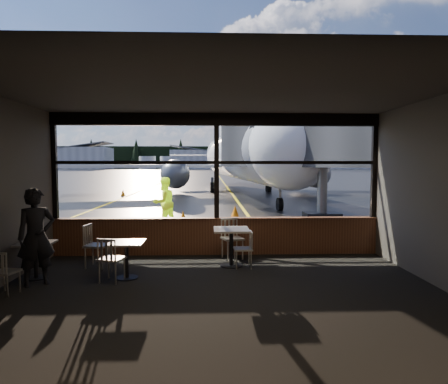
{
  "coord_description": "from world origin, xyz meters",
  "views": [
    {
      "loc": [
        -0.16,
        -9.86,
        2.26
      ],
      "look_at": [
        0.22,
        1.0,
        1.5
      ],
      "focal_mm": 32.0,
      "sensor_mm": 36.0,
      "label": 1
    }
  ],
  "objects": [
    {
      "name": "cone_extra",
      "position": [
        -1.2,
        5.39,
        0.24
      ],
      "size": [
        0.34,
        0.34,
        0.47
      ],
      "primitive_type": "cone",
      "color": "orange",
      "rests_on": "ground_plane"
    },
    {
      "name": "window_transom",
      "position": [
        0.0,
        0.0,
        2.3
      ],
      "size": [
        8.0,
        0.1,
        0.08
      ],
      "primitive_type": "cube",
      "color": "black",
      "rests_on": "ground"
    },
    {
      "name": "cone_nose",
      "position": [
        0.9,
        7.1,
        0.25
      ],
      "size": [
        0.36,
        0.36,
        0.5
      ],
      "primitive_type": "cone",
      "color": "orange",
      "rests_on": "ground_plane"
    },
    {
      "name": "window_sill",
      "position": [
        0.0,
        0.0,
        0.45
      ],
      "size": [
        8.0,
        0.28,
        0.9
      ],
      "primitive_type": "cube",
      "color": "#4F2918",
      "rests_on": "ground"
    },
    {
      "name": "chair_left_s",
      "position": [
        -3.7,
        -2.96,
        0.4
      ],
      "size": [
        0.51,
        0.51,
        0.79
      ],
      "primitive_type": null,
      "rotation": [
        0.0,
        0.0,
        -0.21
      ],
      "color": "beige",
      "rests_on": "carpet_floor"
    },
    {
      "name": "cone_wing",
      "position": [
        -6.37,
        18.75,
        0.24
      ],
      "size": [
        0.34,
        0.34,
        0.47
      ],
      "primitive_type": "cone",
      "color": "orange",
      "rests_on": "ground_plane"
    },
    {
      "name": "fuel_tank_c",
      "position": [
        -10.0,
        182.0,
        3.0
      ],
      "size": [
        8.0,
        8.0,
        6.0
      ],
      "primitive_type": "cylinder",
      "color": "silver",
      "rests_on": "ground_plane"
    },
    {
      "name": "ceiling",
      "position": [
        0.0,
        -3.0,
        3.5
      ],
      "size": [
        8.0,
        6.0,
        0.04
      ],
      "primitive_type": "cube",
      "color": "#38332D",
      "rests_on": "ground"
    },
    {
      "name": "cafe_table_mid",
      "position": [
        -1.81,
        -2.05,
        0.37
      ],
      "size": [
        0.67,
        0.67,
        0.74
      ],
      "primitive_type": null,
      "color": "gray",
      "rests_on": "carpet_floor"
    },
    {
      "name": "fuel_tank_b",
      "position": [
        -20.0,
        182.0,
        3.0
      ],
      "size": [
        8.0,
        8.0,
        6.0
      ],
      "primitive_type": "cylinder",
      "color": "silver",
      "rests_on": "ground_plane"
    },
    {
      "name": "cafe_table_left",
      "position": [
        -3.6,
        -1.99,
        0.36
      ],
      "size": [
        0.66,
        0.66,
        0.72
      ],
      "primitive_type": null,
      "color": "gray",
      "rests_on": "carpet_floor"
    },
    {
      "name": "treeline",
      "position": [
        0.0,
        210.0,
        6.0
      ],
      "size": [
        360.0,
        3.0,
        12.0
      ],
      "primitive_type": "cube",
      "color": "black",
      "rests_on": "ground_plane"
    },
    {
      "name": "chair_near_e",
      "position": [
        0.55,
        -1.3,
        0.41
      ],
      "size": [
        0.47,
        0.47,
        0.82
      ],
      "primitive_type": null,
      "rotation": [
        0.0,
        0.0,
        1.62
      ],
      "color": "beige",
      "rests_on": "carpet_floor"
    },
    {
      "name": "carpet_floor",
      "position": [
        0.0,
        -3.0,
        0.01
      ],
      "size": [
        8.0,
        6.0,
        0.01
      ],
      "primitive_type": "cube",
      "color": "black",
      "rests_on": "ground"
    },
    {
      "name": "jet_bridge",
      "position": [
        3.6,
        5.5,
        2.24
      ],
      "size": [
        8.39,
        10.26,
        4.48
      ],
      "primitive_type": null,
      "color": "#2F2E31",
      "rests_on": "ground_plane"
    },
    {
      "name": "ground_crew",
      "position": [
        -1.79,
        4.24,
        0.9
      ],
      "size": [
        1.1,
        1.09,
        1.8
      ],
      "primitive_type": "imported",
      "rotation": [
        0.0,
        0.0,
        3.87
      ],
      "color": "#BFF219",
      "rests_on": "ground_plane"
    },
    {
      "name": "chair_mid_w",
      "position": [
        -2.63,
        -1.17,
        0.48
      ],
      "size": [
        0.59,
        0.59,
        0.96
      ],
      "primitive_type": null,
      "rotation": [
        0.0,
        0.0,
        -1.72
      ],
      "color": "#AEAA9D",
      "rests_on": "carpet_floor"
    },
    {
      "name": "hangar_left",
      "position": [
        -70.0,
        180.0,
        5.5
      ],
      "size": [
        45.0,
        18.0,
        11.0
      ],
      "primitive_type": null,
      "color": "silver",
      "rests_on": "ground_plane"
    },
    {
      "name": "chair_mid_s",
      "position": [
        -2.05,
        -2.26,
        0.44
      ],
      "size": [
        0.59,
        0.59,
        0.88
      ],
      "primitive_type": null,
      "rotation": [
        0.0,
        0.0,
        -0.28
      ],
      "color": "#ACA79C",
      "rests_on": "carpet_floor"
    },
    {
      "name": "fuel_tank_a",
      "position": [
        -30.0,
        182.0,
        3.0
      ],
      "size": [
        8.0,
        8.0,
        6.0
      ],
      "primitive_type": "cylinder",
      "color": "silver",
      "rests_on": "ground_plane"
    },
    {
      "name": "chair_near_n",
      "position": [
        0.37,
        -0.5,
        0.48
      ],
      "size": [
        0.67,
        0.67,
        0.97
      ],
      "primitive_type": null,
      "rotation": [
        0.0,
        0.0,
        3.46
      ],
      "color": "beige",
      "rests_on": "carpet_floor"
    },
    {
      "name": "hangar_mid",
      "position": [
        0.0,
        185.0,
        5.0
      ],
      "size": [
        38.0,
        15.0,
        10.0
      ],
      "primitive_type": null,
      "color": "silver",
      "rests_on": "ground_plane"
    },
    {
      "name": "mullion_centre",
      "position": [
        0.0,
        0.0,
        2.2
      ],
      "size": [
        0.12,
        0.12,
        2.6
      ],
      "primitive_type": "cube",
      "color": "black",
      "rests_on": "ground"
    },
    {
      "name": "mullion_left",
      "position": [
        -3.95,
        0.0,
        2.2
      ],
      "size": [
        0.12,
        0.12,
        2.6
      ],
      "primitive_type": "cube",
      "color": "black",
      "rests_on": "ground"
    },
    {
      "name": "airliner",
      "position": [
        2.39,
        21.43,
        5.52
      ],
      "size": [
        32.57,
        38.15,
        11.04
      ],
      "primitive_type": null,
      "rotation": [
        0.0,
        0.0,
        0.07
      ],
      "color": "white",
      "rests_on": "ground_plane"
    },
    {
      "name": "hangar_right",
      "position": [
        60.0,
        178.0,
        6.0
      ],
      "size": [
        50.0,
        20.0,
        12.0
      ],
      "primitive_type": null,
      "color": "silver",
      "rests_on": "ground_plane"
    },
    {
      "name": "passenger",
      "position": [
        -3.39,
        -2.43,
        0.91
      ],
      "size": [
        0.79,
        0.74,
        1.82
      ],
      "primitive_type": "imported",
      "rotation": [
        0.0,
        0.0,
        0.6
      ],
      "color": "black",
      "rests_on": "carpet_floor"
    },
    {
      "name": "mullion_right",
      "position": [
        3.95,
        0.0,
        2.2
      ],
      "size": [
        0.12,
        0.12,
        2.6
      ],
      "primitive_type": "cube",
      "color": "black",
      "rests_on": "ground"
    },
    {
      "name": "cafe_table_near",
      "position": [
        0.3,
        -1.18,
        0.42
      ],
      "size": [
        0.77,
        0.77,
        0.84
      ],
      "primitive_type": null,
      "color": "#A09B93",
      "rests_on": "carpet_floor"
    },
    {
      "name": "window_header",
      "position": [
        0.0,
        0.0,
        3.35
      ],
      "size": [
        8.0,
        0.18,
        0.3
      ],
      "primitive_type": "cube",
      "color": "black",
      "rests_on": "ground"
    },
    {
      "name": "wall_back",
      "position": [
        0.0,
        -6.0,
        1.75
      ],
      "size": [
        8.0,
        0.04,
        3.5
      ],
      "primitive_type": "cube",
      "color": "#464038",
      "rests_on": "ground"
    },
    {
      "name": "wall_right",
      "position": [
        4.0,
        -3.0,
        1.75
      ],
      "size": [
        0.04,
        6.0,
        3.5
      ],
      "primitive_type": "cube",
      "color": "#464038",
      "rests_on": "ground"
    },
    {
      "name": "ground_plane",
      "position": [
        0.0,
        120.0,
        0.0
      ],
      "size": [
        520.0,
        520.0,
        0.0
      ],
      "primitive_type": "plane",
      "color": "black",
      "rests_on": "ground"
    }
  ]
}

